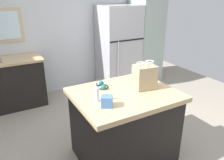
# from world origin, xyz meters

# --- Properties ---
(ground) EXTENTS (6.42, 6.42, 0.00)m
(ground) POSITION_xyz_m (0.00, 0.00, 0.00)
(ground) COLOR #9E9384
(back_wall) EXTENTS (5.35, 0.13, 2.54)m
(back_wall) POSITION_xyz_m (-0.02, 2.29, 1.27)
(back_wall) COLOR silver
(back_wall) RESTS_ON ground
(kitchen_island) EXTENTS (1.16, 0.95, 0.89)m
(kitchen_island) POSITION_xyz_m (-0.14, -0.21, 0.45)
(kitchen_island) COLOR black
(kitchen_island) RESTS_ON ground
(refrigerator) EXTENTS (0.81, 0.72, 1.73)m
(refrigerator) POSITION_xyz_m (1.02, 1.87, 0.87)
(refrigerator) COLOR #B7B7BC
(refrigerator) RESTS_ON ground
(tall_cabinet) EXTENTS (0.59, 0.64, 2.08)m
(tall_cabinet) POSITION_xyz_m (1.75, 1.88, 1.04)
(tall_cabinet) COLOR #9EB2A8
(tall_cabinet) RESTS_ON ground
(sink_counter) EXTENTS (1.33, 0.61, 1.08)m
(sink_counter) POSITION_xyz_m (-1.29, 1.93, 0.46)
(sink_counter) COLOR black
(sink_counter) RESTS_ON ground
(shopping_bag) EXTENTS (0.27, 0.23, 0.33)m
(shopping_bag) POSITION_xyz_m (0.13, -0.22, 1.04)
(shopping_bag) COLOR tan
(shopping_bag) RESTS_ON kitchen_island
(small_box) EXTENTS (0.15, 0.15, 0.11)m
(small_box) POSITION_xyz_m (-0.47, -0.40, 0.95)
(small_box) COLOR #4775B7
(small_box) RESTS_ON kitchen_island
(bottle) EXTENTS (0.05, 0.05, 0.21)m
(bottle) POSITION_xyz_m (-0.51, -0.25, 0.98)
(bottle) COLOR white
(bottle) RESTS_ON kitchen_island
(ear_defenders) EXTENTS (0.18, 0.20, 0.06)m
(ear_defenders) POSITION_xyz_m (-0.30, 0.05, 0.92)
(ear_defenders) COLOR black
(ear_defenders) RESTS_ON kitchen_island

